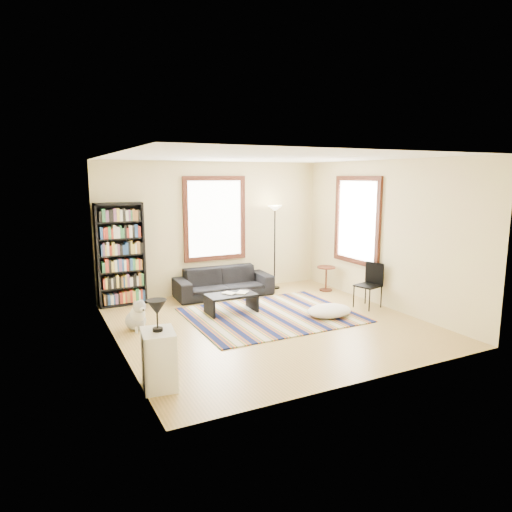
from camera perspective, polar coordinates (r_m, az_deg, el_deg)
name	(u,v)px	position (r m, az deg, el deg)	size (l,w,h in m)	color
floor	(269,326)	(7.94, 1.64, -8.77)	(5.00, 5.00, 0.10)	tan
ceiling	(270,154)	(7.52, 1.75, 12.64)	(5.00, 5.00, 0.10)	white
wall_back	(214,228)	(9.89, -5.33, 3.56)	(5.00, 0.10, 2.80)	beige
wall_front	(372,271)	(5.52, 14.34, -1.86)	(5.00, 0.10, 2.80)	beige
wall_left	(111,255)	(6.78, -17.65, 0.16)	(0.10, 5.00, 2.80)	beige
wall_right	(387,234)	(9.07, 16.04, 2.63)	(0.10, 5.00, 2.80)	beige
window_back	(215,219)	(9.80, -5.18, 4.68)	(1.20, 0.06, 1.60)	white
window_right	(357,220)	(9.60, 12.52, 4.37)	(0.06, 1.20, 1.60)	white
rug	(271,315)	(8.36, 1.93, -7.37)	(2.92, 2.34, 0.02)	#0C143F
sofa	(223,282)	(9.63, -4.09, -3.27)	(2.03, 0.79, 0.59)	black
bookshelf	(121,255)	(9.19, -16.57, 0.17)	(0.90, 0.30, 2.00)	black
coffee_table	(231,304)	(8.46, -3.11, -5.96)	(0.90, 0.50, 0.36)	black
book_a	(226,294)	(8.37, -3.76, -4.78)	(0.23, 0.17, 0.02)	beige
book_b	(237,292)	(8.51, -2.33, -4.53)	(0.19, 0.26, 0.02)	beige
floor_cushion	(329,311)	(8.37, 9.13, -6.78)	(0.85, 0.64, 0.21)	beige
floor_lamp	(275,247)	(10.14, 2.35, 1.07)	(0.30, 0.30, 1.86)	black
side_table	(326,279)	(10.16, 8.75, -2.81)	(0.40, 0.40, 0.54)	#411910
folding_chair	(368,286)	(8.99, 13.81, -3.63)	(0.42, 0.40, 0.86)	black
white_cabinet	(159,359)	(5.69, -12.05, -12.50)	(0.38, 0.50, 0.70)	white
table_lamp	(157,316)	(5.50, -12.25, -7.29)	(0.24, 0.24, 0.38)	black
dog	(135,314)	(7.78, -14.84, -7.06)	(0.38, 0.53, 0.53)	#B9B9B9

